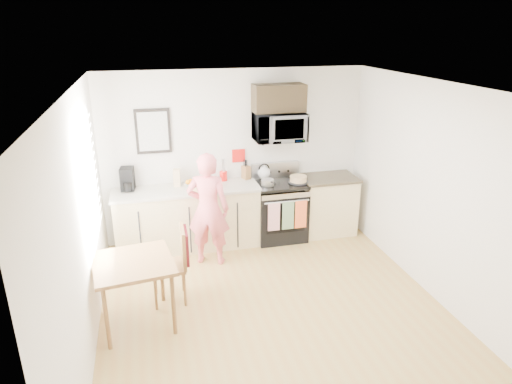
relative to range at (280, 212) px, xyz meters
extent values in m
plane|color=#A87F41|center=(-0.63, -1.98, -0.44)|extent=(4.60, 4.60, 0.00)
cube|color=white|center=(-0.63, 0.32, 0.86)|extent=(4.00, 0.04, 2.60)
cube|color=white|center=(-0.63, -4.28, 0.86)|extent=(4.00, 0.04, 2.60)
cube|color=white|center=(-2.63, -1.98, 0.86)|extent=(0.04, 4.60, 2.60)
cube|color=white|center=(1.37, -1.98, 0.86)|extent=(0.04, 4.60, 2.60)
cube|color=white|center=(-0.63, -1.98, 2.16)|extent=(4.00, 4.60, 0.04)
cube|color=white|center=(-2.61, -1.18, 1.11)|extent=(0.02, 1.40, 1.50)
cube|color=white|center=(-2.60, -1.18, 1.11)|extent=(0.01, 1.30, 1.40)
cube|color=beige|center=(-1.43, 0.02, 0.01)|extent=(2.10, 0.60, 0.90)
cube|color=beige|center=(-1.43, 0.02, 0.48)|extent=(2.14, 0.64, 0.04)
cube|color=beige|center=(0.80, 0.02, 0.01)|extent=(0.84, 0.60, 0.90)
cube|color=black|center=(0.80, 0.02, 0.48)|extent=(0.88, 0.64, 0.04)
cube|color=black|center=(0.00, 0.00, -0.05)|extent=(0.76, 0.65, 0.77)
cube|color=black|center=(0.00, -0.32, 0.01)|extent=(0.61, 0.02, 0.45)
cube|color=#B9BABE|center=(0.00, -0.31, 0.34)|extent=(0.74, 0.02, 0.14)
cylinder|color=#B9BABE|center=(0.00, -0.36, 0.30)|extent=(0.68, 0.02, 0.02)
cube|color=black|center=(0.00, 0.00, 0.46)|extent=(0.76, 0.65, 0.04)
cube|color=#B9BABE|center=(0.00, 0.27, 0.60)|extent=(0.76, 0.08, 0.24)
cube|color=white|center=(-0.20, -0.37, 0.08)|extent=(0.18, 0.02, 0.44)
cube|color=#608055|center=(0.02, -0.37, 0.08)|extent=(0.18, 0.02, 0.44)
cube|color=#DC5C21|center=(0.22, -0.37, 0.08)|extent=(0.18, 0.02, 0.44)
imported|color=#B9BABE|center=(0.00, 0.10, 1.32)|extent=(0.76, 0.51, 0.42)
cube|color=black|center=(0.00, 0.15, 1.74)|extent=(0.76, 0.35, 0.40)
cube|color=black|center=(-1.83, 0.30, 1.31)|extent=(0.50, 0.03, 0.65)
cube|color=#A3A79E|center=(-1.83, 0.28, 1.31)|extent=(0.42, 0.01, 0.56)
cube|color=red|center=(-0.58, 0.31, 0.86)|extent=(0.20, 0.02, 0.20)
imported|color=#CF3946|center=(-1.19, -0.53, 0.37)|extent=(0.68, 0.56, 1.61)
cube|color=brown|center=(-2.19, -1.75, 0.32)|extent=(0.83, 0.83, 0.04)
cylinder|color=brown|center=(-2.49, -2.14, -0.07)|extent=(0.05, 0.05, 0.74)
cylinder|color=brown|center=(-1.80, -2.05, -0.07)|extent=(0.05, 0.05, 0.74)
cylinder|color=brown|center=(-2.58, -1.45, -0.07)|extent=(0.05, 0.05, 0.74)
cylinder|color=brown|center=(-1.89, -1.36, -0.07)|extent=(0.05, 0.05, 0.74)
cube|color=brown|center=(-1.81, -1.37, 0.02)|extent=(0.41, 0.41, 0.04)
cube|color=brown|center=(-1.62, -1.38, 0.28)|extent=(0.05, 0.40, 0.48)
cube|color=#520E17|center=(-1.59, -1.38, 0.29)|extent=(0.07, 0.36, 0.40)
cylinder|color=brown|center=(-1.98, -1.54, -0.22)|extent=(0.03, 0.03, 0.44)
cylinder|color=brown|center=(-1.64, -1.55, -0.22)|extent=(0.03, 0.03, 0.44)
cylinder|color=brown|center=(-1.97, -1.20, -0.22)|extent=(0.03, 0.03, 0.44)
cylinder|color=brown|center=(-1.63, -1.21, -0.22)|extent=(0.03, 0.03, 0.44)
cube|color=brown|center=(-0.48, 0.24, 0.61)|extent=(0.13, 0.16, 0.21)
cylinder|color=red|center=(-0.84, 0.24, 0.58)|extent=(0.12, 0.12, 0.14)
imported|color=white|center=(-1.34, 0.12, 0.53)|extent=(0.27, 0.27, 0.05)
cube|color=tan|center=(-1.55, 0.15, 0.63)|extent=(0.11, 0.11, 0.26)
cube|color=black|center=(-2.25, 0.17, 0.67)|extent=(0.21, 0.25, 0.33)
cylinder|color=black|center=(-2.25, 0.07, 0.59)|extent=(0.12, 0.12, 0.12)
cube|color=tan|center=(-1.22, -0.12, 0.56)|extent=(0.32, 0.20, 0.11)
cylinder|color=black|center=(0.26, -0.08, 0.50)|extent=(0.31, 0.31, 0.02)
cylinder|color=tan|center=(0.26, -0.08, 0.55)|extent=(0.26, 0.26, 0.08)
sphere|color=white|center=(-0.20, 0.21, 0.59)|extent=(0.20, 0.20, 0.20)
cone|color=white|center=(-0.20, 0.21, 0.69)|extent=(0.06, 0.06, 0.06)
torus|color=black|center=(-0.20, 0.21, 0.65)|extent=(0.18, 0.02, 0.18)
cylinder|color=#B9BABE|center=(-0.23, -0.10, 0.54)|extent=(0.19, 0.19, 0.09)
cylinder|color=black|center=(-0.19, -0.24, 0.57)|extent=(0.06, 0.17, 0.02)
camera|label=1|loc=(-1.95, -6.30, 2.76)|focal=32.00mm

